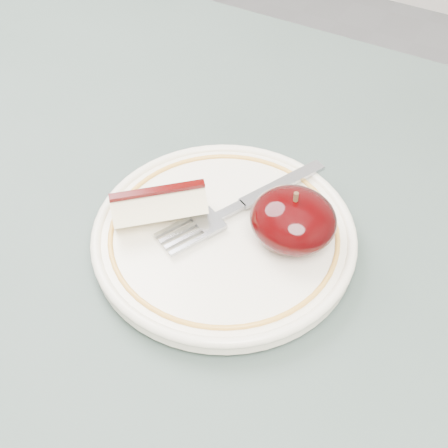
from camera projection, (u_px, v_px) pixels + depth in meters
The scene contains 5 objects.
table at pixel (142, 361), 0.55m from camera, with size 0.90×0.90×0.75m.
plate at pixel (224, 235), 0.52m from camera, with size 0.22×0.22×0.02m.
apple_half at pixel (293, 220), 0.50m from camera, with size 0.07×0.07×0.05m.
apple_wedge at pixel (159, 206), 0.51m from camera, with size 0.08×0.08×0.04m.
fork at pixel (241, 205), 0.53m from camera, with size 0.09×0.16×0.00m.
Camera 1 is at (0.20, -0.21, 1.15)m, focal length 50.00 mm.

